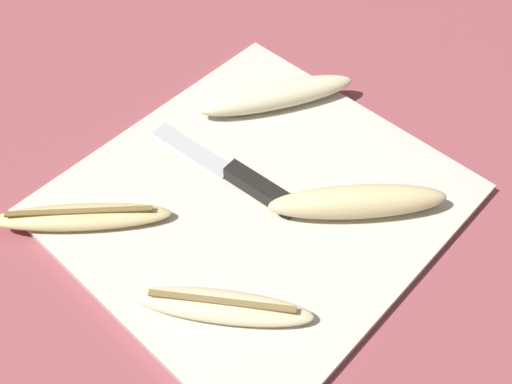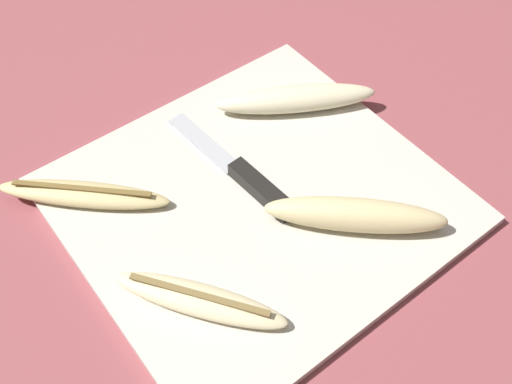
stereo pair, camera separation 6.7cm
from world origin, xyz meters
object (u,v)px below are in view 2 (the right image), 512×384
object	(u,v)px
knife	(250,180)
banana_ripe_center	(355,215)
banana_spotted_left	(83,194)
banana_bright_far	(296,99)
banana_cream_curved	(200,300)

from	to	relation	value
knife	banana_ripe_center	world-z (taller)	banana_ripe_center
banana_ripe_center	banana_spotted_left	bearing A→B (deg)	135.87
knife	banana_bright_far	xyz separation A→B (m)	(0.12, 0.06, 0.01)
banana_bright_far	banana_cream_curved	size ratio (longest dim) A/B	1.17
banana_spotted_left	knife	bearing A→B (deg)	-30.98
knife	banana_bright_far	bearing A→B (deg)	24.05
knife	banana_cream_curved	size ratio (longest dim) A/B	1.25
banana_ripe_center	banana_spotted_left	size ratio (longest dim) A/B	1.03
banana_cream_curved	banana_spotted_left	bearing A→B (deg)	98.68
knife	banana_cream_curved	bearing A→B (deg)	-149.24
banana_ripe_center	banana_spotted_left	xyz separation A→B (m)	(-0.22, 0.21, -0.01)
knife	banana_spotted_left	bearing A→B (deg)	145.05
banana_ripe_center	banana_cream_curved	bearing A→B (deg)	173.38
banana_cream_curved	banana_ripe_center	world-z (taller)	banana_ripe_center
knife	banana_ripe_center	bearing A→B (deg)	-67.88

